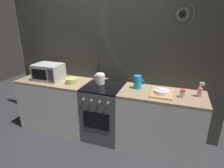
% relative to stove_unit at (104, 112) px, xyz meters
% --- Properties ---
extents(ground_plane, '(8.00, 8.00, 0.00)m').
position_rel_stove_unit_xyz_m(ground_plane, '(0.00, 0.00, -0.45)').
color(ground_plane, '#2D2D33').
extents(back_wall, '(3.60, 0.05, 2.40)m').
position_rel_stove_unit_xyz_m(back_wall, '(0.00, 0.32, 0.75)').
color(back_wall, '#B2AD9E').
rests_on(back_wall, ground_plane).
extents(counter_left, '(1.20, 0.60, 0.90)m').
position_rel_stove_unit_xyz_m(counter_left, '(-0.90, 0.00, 0.00)').
color(counter_left, silver).
rests_on(counter_left, ground_plane).
extents(stove_unit, '(0.60, 0.63, 0.90)m').
position_rel_stove_unit_xyz_m(stove_unit, '(0.00, 0.00, 0.00)').
color(stove_unit, '#4C4C51').
rests_on(stove_unit, ground_plane).
extents(counter_right, '(1.20, 0.60, 0.90)m').
position_rel_stove_unit_xyz_m(counter_right, '(0.90, 0.00, 0.00)').
color(counter_right, silver).
rests_on(counter_right, ground_plane).
extents(microwave, '(0.46, 0.35, 0.27)m').
position_rel_stove_unit_xyz_m(microwave, '(-0.99, -0.02, 0.59)').
color(microwave, '#B2B2B7').
rests_on(microwave, counter_left).
extents(kettle, '(0.28, 0.15, 0.17)m').
position_rel_stove_unit_xyz_m(kettle, '(-0.09, 0.09, 0.53)').
color(kettle, white).
rests_on(kettle, stove_unit).
extents(mixing_bowl, '(0.20, 0.20, 0.08)m').
position_rel_stove_unit_xyz_m(mixing_bowl, '(-0.53, -0.04, 0.49)').
color(mixing_bowl, '#B7D166').
rests_on(mixing_bowl, counter_left).
extents(pitcher, '(0.16, 0.11, 0.20)m').
position_rel_stove_unit_xyz_m(pitcher, '(0.52, 0.07, 0.55)').
color(pitcher, '#198CD8').
rests_on(pitcher, counter_right).
extents(dish_pile, '(0.30, 0.40, 0.07)m').
position_rel_stove_unit_xyz_m(dish_pile, '(0.89, -0.02, 0.47)').
color(dish_pile, tan).
rests_on(dish_pile, counter_right).
extents(spice_jar, '(0.08, 0.08, 0.10)m').
position_rel_stove_unit_xyz_m(spice_jar, '(1.16, -0.04, 0.50)').
color(spice_jar, silver).
rests_on(spice_jar, counter_right).
extents(spray_bottle, '(0.08, 0.06, 0.20)m').
position_rel_stove_unit_xyz_m(spray_bottle, '(1.38, 0.06, 0.53)').
color(spray_bottle, pink).
rests_on(spray_bottle, counter_right).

